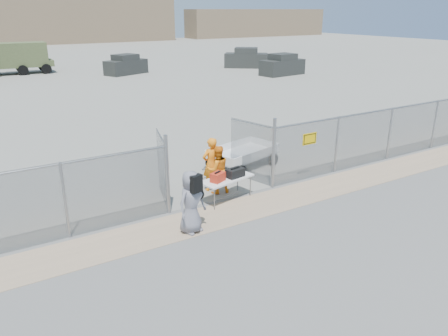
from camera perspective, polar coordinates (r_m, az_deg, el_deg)
ground at (r=13.06m, az=4.58°, el=-7.12°), size 160.00×160.00×0.00m
tarmac_inside at (r=52.18m, az=-23.88°, el=11.82°), size 160.00×80.00×0.01m
dirt_strip at (r=13.79m, az=2.16°, el=-5.49°), size 44.00×1.60×0.01m
distant_hills at (r=88.20m, az=-24.58°, el=17.38°), size 140.00×6.00×9.00m
chain_link_fence at (r=14.15m, az=-0.00°, el=0.00°), size 40.00×0.20×2.20m
folding_table at (r=14.35m, az=0.34°, el=-2.76°), size 1.95×1.13×0.78m
orange_bag at (r=13.89m, az=-0.82°, el=-1.19°), size 0.55×0.47×0.29m
black_duffel at (r=14.26m, az=1.47°, el=-0.63°), size 0.64×0.44×0.29m
security_worker_left at (r=14.96m, az=-1.68°, el=0.48°), size 0.71×0.49×1.89m
security_worker_right at (r=14.76m, az=-0.85°, el=-0.21°), size 0.92×0.77×1.68m
visitor at (r=12.18m, az=-4.30°, el=-4.45°), size 1.02×0.82×1.83m
utility_trailer at (r=17.43m, az=2.41°, el=1.58°), size 3.97×2.72×0.88m
military_truck at (r=47.82m, az=-25.29°, el=12.81°), size 6.29×2.55×2.96m
parked_vehicle_near at (r=44.33m, az=-12.70°, el=13.04°), size 4.48×3.25×1.85m
parked_vehicle_mid at (r=48.54m, az=2.90°, el=14.17°), size 4.81×4.38×2.04m
parked_vehicle_far at (r=43.13m, az=7.62°, el=13.23°), size 4.54×2.47×1.96m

